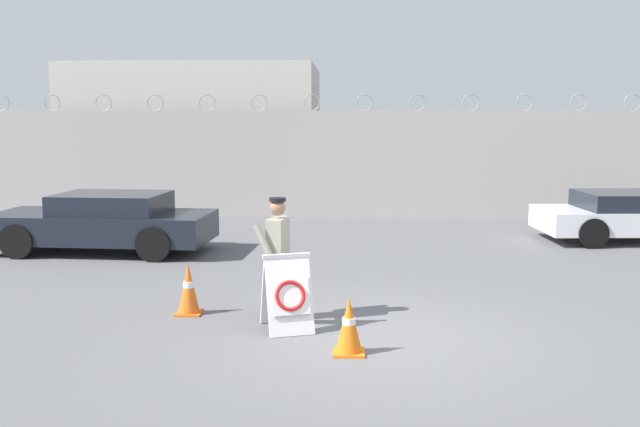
# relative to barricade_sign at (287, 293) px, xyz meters

# --- Properties ---
(ground_plane) EXTENTS (90.00, 90.00, 0.00)m
(ground_plane) POSITION_rel_barricade_sign_xyz_m (1.25, -0.32, -0.51)
(ground_plane) COLOR #5B5B5E
(perimeter_wall) EXTENTS (36.00, 0.30, 3.43)m
(perimeter_wall) POSITION_rel_barricade_sign_xyz_m (1.25, 10.83, 0.99)
(perimeter_wall) COLOR #ADA8A0
(perimeter_wall) RESTS_ON ground_plane
(building_block) EXTENTS (7.84, 6.18, 4.46)m
(building_block) POSITION_rel_barricade_sign_xyz_m (-4.21, 15.17, 1.72)
(building_block) COLOR beige
(building_block) RESTS_ON ground_plane
(barricade_sign) EXTENTS (0.79, 0.85, 1.03)m
(barricade_sign) POSITION_rel_barricade_sign_xyz_m (0.00, 0.00, 0.00)
(barricade_sign) COLOR white
(barricade_sign) RESTS_ON ground_plane
(security_guard) EXTENTS (0.48, 0.61, 1.72)m
(security_guard) POSITION_rel_barricade_sign_xyz_m (-0.18, 0.50, 0.44)
(security_guard) COLOR black
(security_guard) RESTS_ON ground_plane
(traffic_cone_near) EXTENTS (0.36, 0.36, 0.75)m
(traffic_cone_near) POSITION_rel_barricade_sign_xyz_m (-1.49, 0.72, -0.14)
(traffic_cone_near) COLOR orange
(traffic_cone_near) RESTS_ON ground_plane
(traffic_cone_mid) EXTENTS (0.38, 0.38, 0.70)m
(traffic_cone_mid) POSITION_rel_barricade_sign_xyz_m (0.82, -0.92, -0.17)
(traffic_cone_mid) COLOR orange
(traffic_cone_mid) RESTS_ON ground_plane
(parked_car_front_coupe) EXTENTS (4.64, 2.17, 1.24)m
(parked_car_front_coupe) POSITION_rel_barricade_sign_xyz_m (-4.29, 5.34, 0.12)
(parked_car_front_coupe) COLOR black
(parked_car_front_coupe) RESTS_ON ground_plane
(parked_car_far_side) EXTENTS (4.43, 2.16, 1.12)m
(parked_car_far_side) POSITION_rel_barricade_sign_xyz_m (7.31, 7.11, 0.07)
(parked_car_far_side) COLOR black
(parked_car_far_side) RESTS_ON ground_plane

